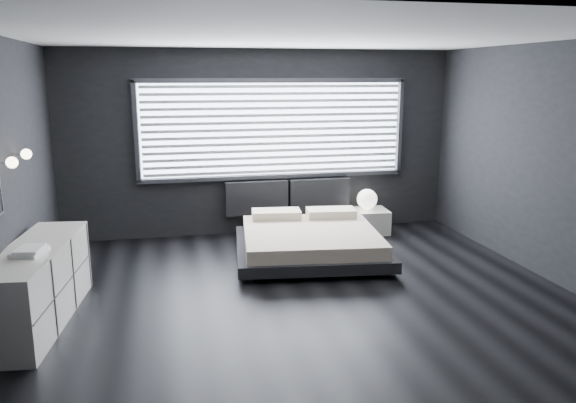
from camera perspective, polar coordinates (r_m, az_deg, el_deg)
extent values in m
plane|color=black|center=(6.36, 1.69, -9.60)|extent=(6.00, 6.00, 0.00)
plane|color=white|center=(5.89, 1.88, 16.47)|extent=(6.00, 6.00, 0.00)
cube|color=black|center=(8.63, -2.76, 5.96)|extent=(6.00, 0.04, 2.80)
cube|color=black|center=(3.44, 13.20, -4.78)|extent=(6.00, 0.04, 2.80)
cube|color=black|center=(7.31, 25.27, 3.52)|extent=(0.04, 5.50, 2.80)
cube|color=white|center=(8.63, -1.43, 7.37)|extent=(4.00, 0.02, 1.38)
cube|color=#47474C|center=(8.44, -15.20, 6.82)|extent=(0.06, 0.08, 1.48)
cube|color=#47474C|center=(9.21, 11.26, 7.47)|extent=(0.06, 0.08, 1.48)
cube|color=#47474C|center=(8.56, -1.42, 12.22)|extent=(4.14, 0.08, 0.06)
cube|color=#47474C|center=(8.70, -1.37, 2.56)|extent=(4.14, 0.08, 0.06)
cube|color=silver|center=(8.57, -1.35, 7.33)|extent=(3.94, 0.03, 1.32)
cube|color=black|center=(8.65, -3.21, 0.39)|extent=(0.96, 0.16, 0.52)
cube|color=black|center=(8.86, 3.19, 0.69)|extent=(0.96, 0.16, 0.52)
cylinder|color=silver|center=(5.99, -26.89, 3.53)|extent=(0.10, 0.02, 0.02)
sphere|color=#FFE5B7|center=(5.98, -26.24, 3.58)|extent=(0.11, 0.11, 0.11)
cylinder|color=silver|center=(6.57, -25.65, 4.35)|extent=(0.10, 0.02, 0.02)
sphere|color=#FFE5B7|center=(6.55, -25.05, 4.39)|extent=(0.11, 0.11, 0.11)
cube|color=#47474C|center=(5.92, -27.19, 1.24)|extent=(0.01, 0.02, 0.46)
cube|color=black|center=(6.83, -3.98, -7.69)|extent=(0.12, 0.12, 0.07)
cube|color=black|center=(7.08, 9.98, -7.12)|extent=(0.12, 0.12, 0.07)
cube|color=black|center=(8.27, -4.32, -4.03)|extent=(0.12, 0.12, 0.07)
cube|color=black|center=(8.47, 7.24, -3.68)|extent=(0.12, 0.12, 0.07)
cube|color=black|center=(7.58, 2.26, -4.73)|extent=(2.17, 2.09, 0.14)
cube|color=beige|center=(7.53, 2.27, -3.56)|extent=(1.94, 1.94, 0.18)
cube|color=beige|center=(8.12, -1.21, -1.28)|extent=(0.74, 0.45, 0.12)
cube|color=beige|center=(8.22, 4.38, -1.14)|extent=(0.74, 0.45, 0.12)
cube|color=white|center=(8.87, 8.01, -1.97)|extent=(0.66, 0.57, 0.37)
sphere|color=white|center=(8.83, 8.04, 0.24)|extent=(0.31, 0.31, 0.31)
cube|color=white|center=(6.13, -24.09, -7.73)|extent=(0.77, 2.00, 0.78)
cube|color=#47474C|center=(6.05, -21.59, -7.78)|extent=(0.24, 1.91, 0.76)
cube|color=white|center=(5.79, -24.79, -4.68)|extent=(0.33, 0.38, 0.04)
cube|color=white|center=(5.76, -24.76, -4.41)|extent=(0.26, 0.32, 0.03)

